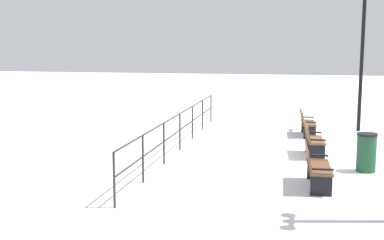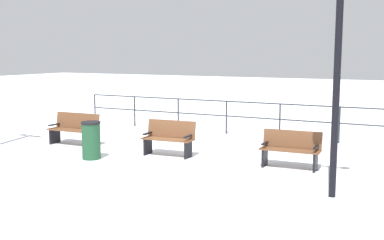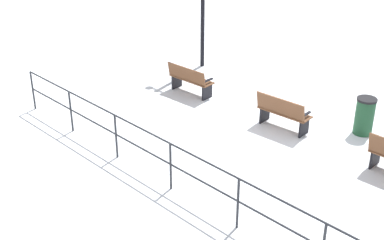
% 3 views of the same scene
% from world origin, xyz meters
% --- Properties ---
extents(ground_plane, '(80.00, 80.00, 0.00)m').
position_xyz_m(ground_plane, '(0.00, 0.00, 0.00)').
color(ground_plane, white).
rests_on(ground_plane, ground).
extents(bench_nearest, '(0.61, 1.59, 0.95)m').
position_xyz_m(bench_nearest, '(0.03, -3.31, 0.49)').
color(bench_nearest, brown).
rests_on(bench_nearest, ground).
extents(bench_second, '(0.62, 1.44, 0.94)m').
position_xyz_m(bench_second, '(0.06, -0.01, 0.48)').
color(bench_second, brown).
rests_on(bench_second, ground).
extents(bench_third, '(0.58, 1.45, 0.89)m').
position_xyz_m(bench_third, '(-0.06, 3.30, 0.47)').
color(bench_third, brown).
rests_on(bench_third, ground).
extents(lamppost_middle, '(0.25, 0.92, 5.04)m').
position_xyz_m(lamppost_middle, '(1.86, 4.66, 3.22)').
color(lamppost_middle, black).
rests_on(lamppost_middle, ground).
extents(waterfront_railing, '(0.05, 11.31, 1.14)m').
position_xyz_m(waterfront_railing, '(-3.88, 0.00, 0.76)').
color(waterfront_railing, '#26282D').
rests_on(waterfront_railing, ground).
extents(trash_bin, '(0.50, 0.50, 0.98)m').
position_xyz_m(trash_bin, '(1.34, -1.61, 0.50)').
color(trash_bin, '#1E4C2D').
rests_on(trash_bin, ground).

